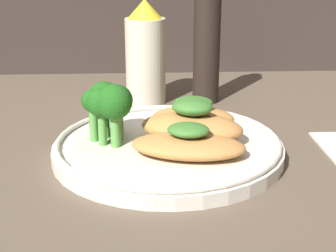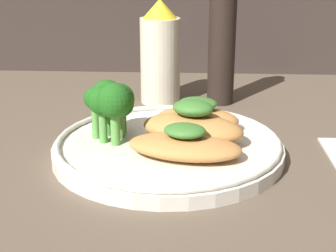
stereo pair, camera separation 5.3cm
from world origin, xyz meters
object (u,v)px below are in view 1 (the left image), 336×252
(plate, at_px, (168,147))
(broccoli_bunch, at_px, (110,103))
(pepper_grinder, at_px, (207,45))
(sauce_bottle, at_px, (145,54))

(plate, height_order, broccoli_bunch, broccoli_bunch)
(broccoli_bunch, relative_size, pepper_grinder, 0.38)
(plate, height_order, sauce_bottle, sauce_bottle)
(broccoli_bunch, bearing_deg, plate, -10.28)
(plate, bearing_deg, sauce_bottle, 96.24)
(broccoli_bunch, bearing_deg, sauce_bottle, 77.93)
(broccoli_bunch, distance_m, pepper_grinder, 0.23)
(plate, relative_size, pepper_grinder, 1.39)
(sauce_bottle, height_order, pepper_grinder, pepper_grinder)
(broccoli_bunch, relative_size, sauce_bottle, 0.47)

